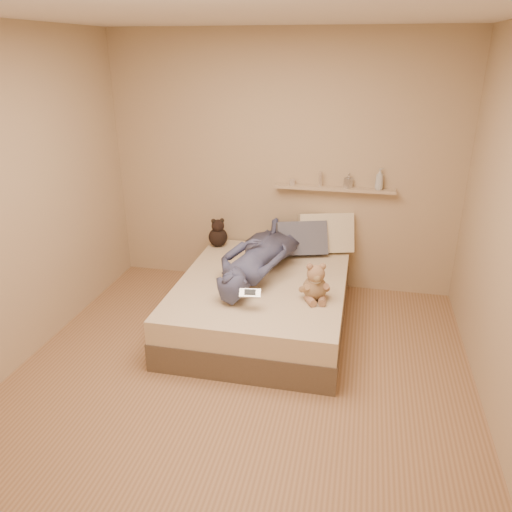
% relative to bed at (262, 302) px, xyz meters
% --- Properties ---
extents(room, '(3.80, 3.80, 3.80)m').
position_rel_bed_xyz_m(room, '(0.00, -0.93, 1.08)').
color(room, '#9C7551').
rests_on(room, ground).
extents(bed, '(1.50, 1.90, 0.45)m').
position_rel_bed_xyz_m(bed, '(0.00, 0.00, 0.00)').
color(bed, brown).
rests_on(bed, floor).
extents(game_console, '(0.18, 0.09, 0.06)m').
position_rel_bed_xyz_m(game_console, '(0.02, -0.57, 0.38)').
color(game_console, '#BBBEC2').
rests_on(game_console, bed).
extents(teddy_bear, '(0.27, 0.27, 0.33)m').
position_rel_bed_xyz_m(teddy_bear, '(0.50, -0.28, 0.36)').
color(teddy_bear, '#90714F').
rests_on(teddy_bear, bed).
extents(dark_plush, '(0.20, 0.20, 0.31)m').
position_rel_bed_xyz_m(dark_plush, '(-0.63, 0.73, 0.36)').
color(dark_plush, black).
rests_on(dark_plush, bed).
extents(pillow_cream, '(0.60, 0.42, 0.43)m').
position_rel_bed_xyz_m(pillow_cream, '(0.49, 0.83, 0.43)').
color(pillow_cream, beige).
rests_on(pillow_cream, bed).
extents(pillow_grey, '(0.56, 0.41, 0.37)m').
position_rel_bed_xyz_m(pillow_grey, '(0.26, 0.69, 0.40)').
color(pillow_grey, slate).
rests_on(pillow_grey, bed).
extents(person, '(0.82, 1.61, 0.37)m').
position_rel_bed_xyz_m(person, '(-0.06, 0.16, 0.41)').
color(person, '#44486B').
rests_on(person, bed).
extents(wall_shelf, '(1.20, 0.12, 0.03)m').
position_rel_bed_xyz_m(wall_shelf, '(0.55, 0.91, 0.88)').
color(wall_shelf, tan).
rests_on(wall_shelf, wall_back).
extents(shelf_bottles, '(0.94, 0.11, 0.21)m').
position_rel_bed_xyz_m(shelf_bottles, '(0.78, 0.91, 0.98)').
color(shelf_bottles, '#BFB0A3').
rests_on(shelf_bottles, wall_shelf).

